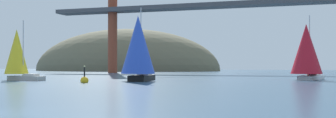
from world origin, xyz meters
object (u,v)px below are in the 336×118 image
sailboat_blue_spinnaker (138,47)px  channel_buoy (84,80)px  sailboat_crimson_sail (307,51)px  sailboat_yellow_sail (17,54)px

sailboat_blue_spinnaker → channel_buoy: bearing=-126.0°
sailboat_crimson_sail → sailboat_yellow_sail: sailboat_crimson_sail is taller
sailboat_blue_spinnaker → channel_buoy: size_ratio=4.25×
sailboat_yellow_sail → sailboat_blue_spinnaker: bearing=7.8°
sailboat_crimson_sail → channel_buoy: size_ratio=4.01×
sailboat_crimson_sail → channel_buoy: sailboat_crimson_sail is taller
sailboat_crimson_sail → channel_buoy: (-28.78, -20.27, -4.38)m
sailboat_blue_spinnaker → sailboat_yellow_sail: 19.76m
sailboat_yellow_sail → channel_buoy: size_ratio=3.57×
sailboat_crimson_sail → sailboat_yellow_sail: 46.14m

